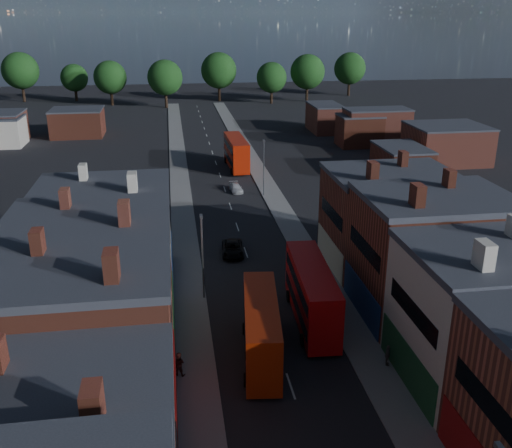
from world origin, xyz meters
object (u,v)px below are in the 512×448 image
object	(u,v)px
bus_1	(312,293)
car_2	(233,249)
ped_1	(179,364)
ped_3	(388,355)
bus_0	(261,329)
bus_2	(236,152)
car_3	(236,188)

from	to	relation	value
bus_1	car_2	distance (m)	16.13
bus_1	ped_1	xyz separation A→B (m)	(-11.20, -6.15, -1.69)
car_2	ped_1	distance (m)	22.24
bus_1	ped_3	distance (m)	8.43
bus_0	bus_1	distance (m)	6.87
car_2	ped_1	xyz separation A→B (m)	(-6.22, -21.35, 0.35)
bus_0	ped_1	size ratio (longest dim) A/B	6.06
bus_2	car_2	bearing A→B (deg)	-99.03
bus_0	bus_2	bearing A→B (deg)	91.83
ped_3	car_2	bearing A→B (deg)	39.87
ped_1	ped_3	world-z (taller)	ped_1
bus_2	ped_1	xyz separation A→B (m)	(-10.86, -57.63, -1.74)
bus_1	car_3	bearing A→B (deg)	95.99
bus_2	ped_1	distance (m)	58.67
car_3	ped_1	xyz separation A→B (m)	(-9.22, -44.31, 0.46)
car_3	bus_0	bearing A→B (deg)	-99.08
bus_1	bus_2	size ratio (longest dim) A/B	0.99
car_3	car_2	bearing A→B (deg)	-102.50
bus_2	ped_3	size ratio (longest dim) A/B	7.26
car_2	car_3	distance (m)	23.16
ped_3	bus_0	bearing A→B (deg)	92.63
bus_1	ped_3	size ratio (longest dim) A/B	7.18
bus_1	bus_2	distance (m)	51.48
ped_1	car_2	bearing A→B (deg)	-82.38
bus_0	car_2	xyz separation A→B (m)	(0.02, 19.91, -1.84)
bus_0	bus_1	bearing A→B (deg)	49.87
bus_0	ped_1	world-z (taller)	bus_0
bus_0	ped_3	bearing A→B (deg)	-8.73
bus_1	bus_2	xyz separation A→B (m)	(-0.34, 51.48, 0.04)
bus_0	car_3	world-z (taller)	bus_0
bus_0	bus_2	distance (m)	56.38
car_3	ped_1	world-z (taller)	ped_1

